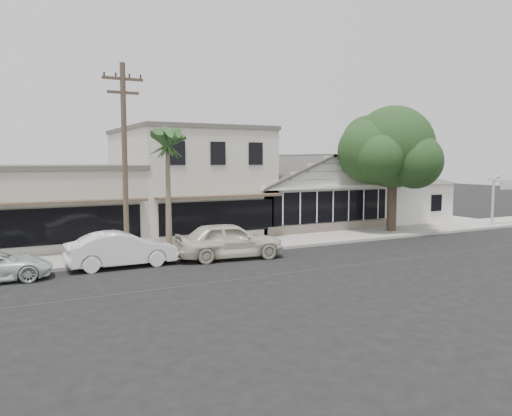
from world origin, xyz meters
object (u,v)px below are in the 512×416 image
car_0 (229,240)px  car_1 (122,249)px  utility_pole (125,158)px  arch_sign (512,182)px  shade_tree (390,150)px

car_0 → car_1: 5.03m
utility_pole → arch_sign: bearing=0.2°
utility_pole → car_0: utility_pole is taller
car_1 → shade_tree: (17.87, 2.52, 4.61)m
car_1 → car_0: bearing=-95.9°
arch_sign → car_1: (-27.78, -0.72, -2.38)m
arch_sign → car_0: 22.93m
arch_sign → car_0: bearing=-176.9°
arch_sign → utility_pole: 27.45m
car_1 → shade_tree: bearing=-82.0°
arch_sign → utility_pole: (-27.40, -0.10, 1.63)m
arch_sign → shade_tree: shade_tree is taller
arch_sign → car_1: bearing=-178.5°
car_0 → shade_tree: size_ratio=0.63×
car_0 → car_1: bearing=91.3°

